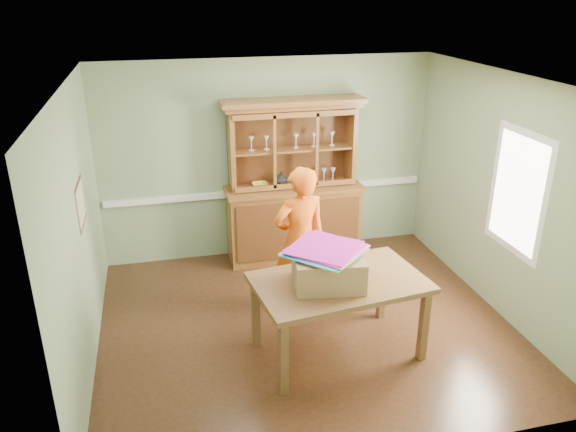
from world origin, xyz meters
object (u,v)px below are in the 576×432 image
object	(u,v)px
china_hutch	(293,204)
dining_table	(339,289)
cardboard_box	(328,270)
person	(300,240)

from	to	relation	value
china_hutch	dining_table	size ratio (longest dim) A/B	1.22
cardboard_box	person	size ratio (longest dim) A/B	0.38
dining_table	person	distance (m)	0.95
china_hutch	person	bearing A→B (deg)	-100.95
dining_table	cardboard_box	world-z (taller)	cardboard_box
dining_table	person	xyz separation A→B (m)	(-0.17, 0.93, 0.13)
china_hutch	dining_table	distance (m)	2.30
dining_table	person	bearing A→B (deg)	92.65
china_hutch	dining_table	bearing A→B (deg)	-92.48
person	china_hutch	bearing A→B (deg)	-110.39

